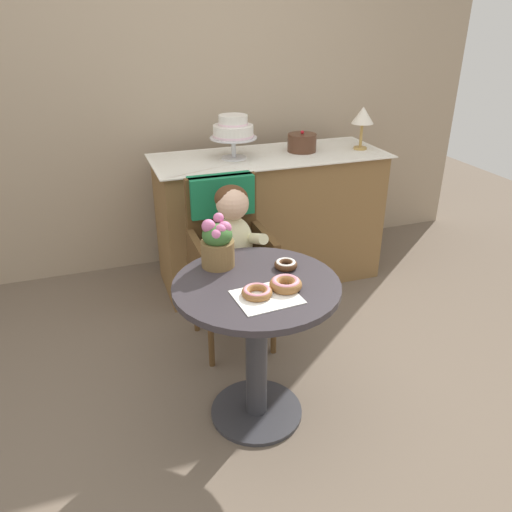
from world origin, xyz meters
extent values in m
plane|color=#6B5B4C|center=(0.00, 0.00, 0.00)|extent=(8.00, 8.00, 0.00)
cube|color=tan|center=(0.00, 1.85, 1.35)|extent=(4.80, 0.10, 2.70)
cylinder|color=#332D33|center=(0.00, 0.00, 0.70)|extent=(0.72, 0.72, 0.03)
cylinder|color=#333338|center=(0.00, 0.00, 0.34)|extent=(0.10, 0.10, 0.69)
cylinder|color=#333338|center=(0.00, 0.00, 0.01)|extent=(0.44, 0.44, 0.02)
cube|color=brown|center=(0.07, 0.60, 0.47)|extent=(0.42, 0.42, 0.04)
cube|color=brown|center=(0.07, 0.79, 0.72)|extent=(0.40, 0.04, 0.46)
cube|color=brown|center=(-0.12, 0.60, 0.58)|extent=(0.04, 0.38, 0.18)
cube|color=brown|center=(0.26, 0.60, 0.58)|extent=(0.04, 0.38, 0.18)
cube|color=#197247|center=(0.07, 0.79, 0.84)|extent=(0.36, 0.11, 0.22)
cylinder|color=brown|center=(-0.11, 0.42, 0.23)|extent=(0.03, 0.03, 0.45)
cylinder|color=brown|center=(0.25, 0.42, 0.23)|extent=(0.03, 0.03, 0.45)
cylinder|color=brown|center=(-0.11, 0.78, 0.23)|extent=(0.03, 0.03, 0.45)
cylinder|color=brown|center=(0.25, 0.78, 0.23)|extent=(0.03, 0.03, 0.45)
ellipsoid|color=beige|center=(0.07, 0.58, 0.64)|extent=(0.22, 0.16, 0.30)
sphere|color=#E0B293|center=(0.07, 0.57, 0.87)|extent=(0.17, 0.17, 0.17)
ellipsoid|color=#4C2D19|center=(0.07, 0.59, 0.89)|extent=(0.17, 0.17, 0.14)
cylinder|color=beige|center=(-0.03, 0.49, 0.69)|extent=(0.08, 0.23, 0.13)
sphere|color=#E0B293|center=(-0.02, 0.42, 0.62)|extent=(0.06, 0.06, 0.06)
cylinder|color=beige|center=(0.16, 0.49, 0.69)|extent=(0.08, 0.23, 0.13)
sphere|color=#E0B293|center=(0.16, 0.42, 0.62)|extent=(0.06, 0.06, 0.06)
cylinder|color=#3F4760|center=(0.01, 0.50, 0.53)|extent=(0.09, 0.22, 0.09)
cylinder|color=#3F4760|center=(0.01, 0.39, 0.36)|extent=(0.08, 0.08, 0.26)
cylinder|color=#3F4760|center=(0.12, 0.50, 0.53)|extent=(0.09, 0.22, 0.09)
cylinder|color=#3F4760|center=(0.12, 0.39, 0.36)|extent=(0.08, 0.08, 0.26)
cube|color=white|center=(0.00, -0.13, 0.72)|extent=(0.27, 0.23, 0.00)
torus|color=#4C2D19|center=(0.17, 0.09, 0.74)|extent=(0.10, 0.10, 0.03)
torus|color=white|center=(0.17, 0.09, 0.75)|extent=(0.09, 0.09, 0.02)
torus|color=#936033|center=(0.10, -0.09, 0.74)|extent=(0.14, 0.14, 0.04)
torus|color=pink|center=(0.10, -0.09, 0.75)|extent=(0.12, 0.12, 0.02)
torus|color=#936033|center=(-0.03, -0.10, 0.74)|extent=(0.13, 0.13, 0.03)
torus|color=pink|center=(-0.03, -0.10, 0.75)|extent=(0.11, 0.11, 0.02)
cylinder|color=brown|center=(-0.11, 0.21, 0.78)|extent=(0.15, 0.15, 0.12)
ellipsoid|color=#38662D|center=(-0.11, 0.21, 0.87)|extent=(0.14, 0.14, 0.10)
sphere|color=#CC6699|center=(-0.08, 0.21, 0.90)|extent=(0.06, 0.06, 0.06)
sphere|color=#CC6699|center=(-0.09, 0.26, 0.93)|extent=(0.05, 0.05, 0.05)
sphere|color=#CC6699|center=(-0.13, 0.24, 0.88)|extent=(0.05, 0.05, 0.05)
sphere|color=#CC6699|center=(-0.15, 0.22, 0.91)|extent=(0.06, 0.06, 0.06)
sphere|color=#CC6699|center=(-0.12, 0.17, 0.89)|extent=(0.05, 0.05, 0.05)
sphere|color=#CC6699|center=(-0.10, 0.19, 0.90)|extent=(0.05, 0.05, 0.05)
cube|color=olive|center=(0.55, 1.30, 0.45)|extent=(1.50, 0.56, 0.90)
cube|color=white|center=(0.55, 1.30, 0.90)|extent=(1.56, 0.62, 0.01)
cylinder|color=silver|center=(0.30, 1.30, 0.91)|extent=(0.16, 0.16, 0.01)
cylinder|color=silver|center=(0.30, 1.30, 0.97)|extent=(0.03, 0.03, 0.12)
cylinder|color=silver|center=(0.30, 1.30, 1.03)|extent=(0.30, 0.30, 0.01)
cylinder|color=white|center=(0.30, 1.30, 1.08)|extent=(0.26, 0.25, 0.08)
cylinder|color=silver|center=(0.30, 1.30, 1.05)|extent=(0.26, 0.26, 0.01)
cylinder|color=white|center=(0.30, 1.30, 1.14)|extent=(0.18, 0.18, 0.06)
cylinder|color=silver|center=(0.30, 1.30, 1.12)|extent=(0.19, 0.19, 0.01)
cylinder|color=#4C2D1E|center=(0.79, 1.32, 0.96)|extent=(0.19, 0.19, 0.12)
sphere|color=red|center=(0.79, 1.32, 1.03)|extent=(0.02, 0.02, 0.02)
cylinder|color=#B28C47|center=(1.19, 1.25, 0.91)|extent=(0.09, 0.09, 0.01)
cylinder|color=#B28C47|center=(1.19, 1.25, 0.99)|extent=(0.02, 0.02, 0.16)
cone|color=silver|center=(1.19, 1.25, 1.13)|extent=(0.15, 0.15, 0.11)
camera|label=1|loc=(-0.62, -1.76, 1.76)|focal=35.35mm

